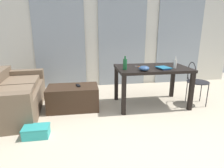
{
  "coord_description": "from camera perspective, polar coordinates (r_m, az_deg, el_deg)",
  "views": [
    {
      "loc": [
        -1.02,
        -1.82,
        1.45
      ],
      "look_at": [
        -0.48,
        1.68,
        0.42
      ],
      "focal_mm": 30.19,
      "sensor_mm": 36.0,
      "label": 1
    }
  ],
  "objects": [
    {
      "name": "curtains",
      "position": [
        4.99,
        3.11,
        12.09
      ],
      "size": [
        4.37,
        0.03,
        2.18
      ],
      "color": "#99A3AD",
      "rests_on": "ground"
    },
    {
      "name": "couch",
      "position": [
        3.85,
        -27.85,
        -3.26
      ],
      "size": [
        1.01,
        1.88,
        0.7
      ],
      "color": "brown",
      "rests_on": "ground"
    },
    {
      "name": "craft_table",
      "position": [
        3.69,
        12.01,
        3.52
      ],
      "size": [
        1.36,
        0.84,
        0.76
      ],
      "color": "black",
      "rests_on": "ground"
    },
    {
      "name": "bowl",
      "position": [
        3.31,
        9.67,
        4.72
      ],
      "size": [
        0.19,
        0.19,
        0.09
      ],
      "primitive_type": "ellipsoid",
      "color": "#2D4C7A",
      "rests_on": "craft_table"
    },
    {
      "name": "coffee_table",
      "position": [
        3.6,
        -11.66,
        -4.08
      ],
      "size": [
        0.92,
        0.54,
        0.44
      ],
      "color": "#382619",
      "rests_on": "ground"
    },
    {
      "name": "shoebox",
      "position": [
        2.91,
        -21.94,
        -13.21
      ],
      "size": [
        0.35,
        0.23,
        0.15
      ],
      "color": "#33B2AD",
      "rests_on": "ground"
    },
    {
      "name": "tv_remote_primary",
      "position": [
        3.53,
        -10.22,
        -0.43
      ],
      "size": [
        0.09,
        0.16,
        0.03
      ],
      "primitive_type": "cube",
      "rotation": [
        0.0,
        0.0,
        0.25
      ],
      "color": "black",
      "rests_on": "coffee_table"
    },
    {
      "name": "ground_plane",
      "position": [
        3.48,
        9.26,
        -8.65
      ],
      "size": [
        7.53,
        7.53,
        0.0
      ],
      "primitive_type": "plane",
      "color": "beige"
    },
    {
      "name": "wall_back",
      "position": [
        5.06,
        2.94,
        13.76
      ],
      "size": [
        6.15,
        0.1,
        2.46
      ],
      "primitive_type": "cube",
      "color": "silver",
      "rests_on": "ground"
    },
    {
      "name": "book_stack",
      "position": [
        3.55,
        15.26,
        4.75
      ],
      "size": [
        0.25,
        0.3,
        0.03
      ],
      "color": "#33519E",
      "rests_on": "craft_table"
    },
    {
      "name": "scissors",
      "position": [
        3.68,
        7.89,
        5.31
      ],
      "size": [
        0.09,
        0.09,
        0.0
      ],
      "color": "#9EA0A5",
      "rests_on": "craft_table"
    },
    {
      "name": "wire_chair",
      "position": [
        4.0,
        23.79,
        1.55
      ],
      "size": [
        0.42,
        0.44,
        0.85
      ],
      "color": "black",
      "rests_on": "ground"
    },
    {
      "name": "bottle_near",
      "position": [
        3.36,
        3.96,
        6.04
      ],
      "size": [
        0.07,
        0.07,
        0.24
      ],
      "color": "#195B2D",
      "rests_on": "craft_table"
    },
    {
      "name": "bottle_far",
      "position": [
        3.65,
        18.57,
        5.89
      ],
      "size": [
        0.06,
        0.06,
        0.22
      ],
      "color": "beige",
      "rests_on": "craft_table"
    }
  ]
}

